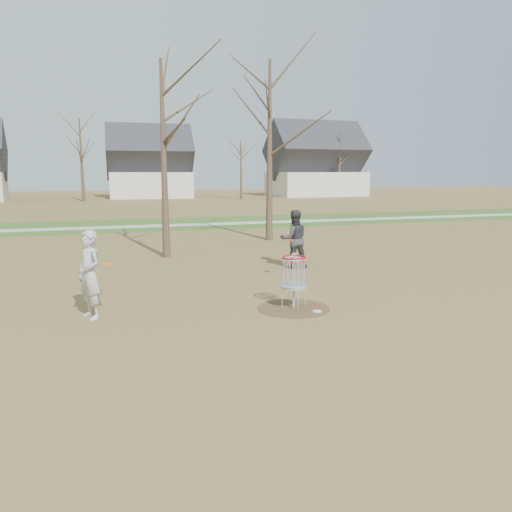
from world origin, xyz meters
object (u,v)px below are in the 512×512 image
at_px(player_throwing, 294,239).
at_px(disc_grounded, 317,311).
at_px(player_standing, 89,275).
at_px(disc_golf_basket, 294,272).

distance_m(player_throwing, disc_grounded, 5.69).
xyz_separation_m(player_standing, disc_golf_basket, (4.76, -0.65, -0.11)).
distance_m(player_standing, player_throwing, 7.96).
bearing_deg(disc_golf_basket, player_standing, 172.18).
bearing_deg(disc_golf_basket, disc_grounded, -47.92).
xyz_separation_m(disc_grounded, disc_golf_basket, (-0.43, 0.47, 0.89)).
xyz_separation_m(player_standing, disc_grounded, (5.18, -1.12, -1.00)).
xyz_separation_m(player_throwing, disc_grounded, (-1.54, -5.39, -0.99)).
bearing_deg(disc_grounded, player_standing, 167.75).
distance_m(player_throwing, disc_golf_basket, 5.30).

